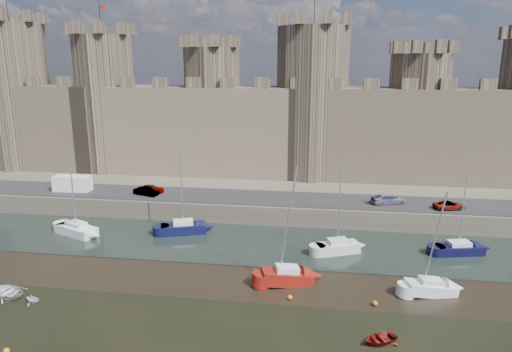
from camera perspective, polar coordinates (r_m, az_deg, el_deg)
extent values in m
cube|color=black|center=(52.57, 3.68, -8.67)|extent=(160.00, 12.00, 0.08)
cube|color=#4C443A|center=(86.57, 5.61, 1.28)|extent=(160.00, 60.00, 2.50)
cube|color=black|center=(61.12, 4.47, -2.89)|extent=(160.00, 7.00, 0.10)
cube|color=#42382B|center=(73.25, 5.31, 5.51)|extent=(100.00, 9.00, 14.00)
cylinder|color=#42382B|center=(89.05, -27.59, 8.75)|extent=(11.00, 11.00, 24.00)
cylinder|color=black|center=(89.28, -28.69, 18.02)|extent=(0.10, 0.10, 5.00)
cylinder|color=#42382B|center=(80.92, -18.15, 8.55)|extent=(10.00, 10.00, 22.00)
cylinder|color=black|center=(80.90, -18.91, 18.09)|extent=(0.10, 0.10, 5.00)
cube|color=#A41C15|center=(80.85, -18.68, 19.39)|extent=(1.00, 0.03, 0.60)
cylinder|color=#42382B|center=(74.87, -5.50, 8.01)|extent=(9.00, 9.00, 20.00)
cylinder|color=#42382B|center=(72.65, 6.99, 8.98)|extent=(11.00, 11.00, 23.00)
cylinder|color=black|center=(72.78, 7.34, 20.02)|extent=(0.10, 0.10, 5.00)
cylinder|color=#42382B|center=(74.25, 19.47, 6.84)|extent=(9.00, 9.00, 19.00)
imported|color=gray|center=(65.28, -13.02, -1.59)|extent=(3.72, 1.68, 1.24)
imported|color=gray|center=(64.21, -13.60, -1.90)|extent=(3.82, 2.38, 1.19)
imported|color=gray|center=(61.21, 16.21, -2.80)|extent=(4.87, 3.16, 1.31)
imported|color=gray|center=(61.51, 23.03, -3.42)|extent=(4.19, 2.65, 1.08)
cube|color=white|center=(69.43, -21.96, -0.90)|extent=(5.16, 2.16, 2.23)
cube|color=white|center=(59.39, -21.50, -6.33)|extent=(5.78, 4.04, 1.10)
cube|color=silver|center=(59.13, -21.56, -5.60)|extent=(2.78, 2.29, 0.50)
cylinder|color=silver|center=(57.91, -21.94, -1.64)|extent=(0.14, 0.14, 8.98)
cube|color=black|center=(56.44, -9.07, -6.52)|extent=(5.67, 3.69, 1.15)
cube|color=silver|center=(56.15, -9.10, -5.72)|extent=(2.69, 2.13, 0.52)
cylinder|color=silver|center=(54.81, -9.28, -1.33)|extent=(0.14, 0.14, 9.44)
cube|color=silver|center=(51.11, 10.14, -8.84)|extent=(5.04, 3.50, 1.11)
cube|color=silver|center=(50.80, 10.18, -8.00)|extent=(2.42, 1.99, 0.50)
cylinder|color=silver|center=(49.37, 10.40, -3.40)|extent=(0.14, 0.14, 9.04)
cube|color=black|center=(54.77, 23.99, -8.37)|extent=(5.42, 3.09, 0.97)
cube|color=silver|center=(54.51, 24.06, -7.68)|extent=(2.52, 1.87, 0.44)
cylinder|color=silver|center=(53.31, 24.46, -3.91)|extent=(0.14, 0.14, 7.98)
cube|color=maroon|center=(44.02, 3.90, -12.57)|extent=(5.22, 3.30, 1.24)
cube|color=silver|center=(43.63, 3.92, -11.51)|extent=(2.47, 1.93, 0.56)
cylinder|color=silver|center=(41.78, 4.03, -5.56)|extent=(0.14, 0.14, 10.16)
cube|color=silver|center=(45.01, 20.94, -13.04)|extent=(4.80, 2.78, 1.06)
cube|color=silver|center=(44.68, 21.03, -12.15)|extent=(2.24, 1.67, 0.48)
cylinder|color=silver|center=(43.09, 21.51, -7.25)|extent=(0.14, 0.14, 8.67)
imported|color=silver|center=(45.23, -26.17, -13.67)|extent=(1.69, 1.55, 0.76)
imported|color=maroon|center=(37.20, 15.21, -19.09)|extent=(3.47, 3.23, 0.59)
imported|color=silver|center=(47.65, -28.75, -12.56)|extent=(4.30, 3.69, 0.75)
sphere|color=orange|center=(39.30, -28.73, -18.63)|extent=(0.46, 0.46, 0.46)
sphere|color=orange|center=(41.62, 4.25, -14.89)|extent=(0.43, 0.43, 0.43)
sphere|color=orange|center=(41.87, 14.67, -15.14)|extent=(0.46, 0.46, 0.46)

